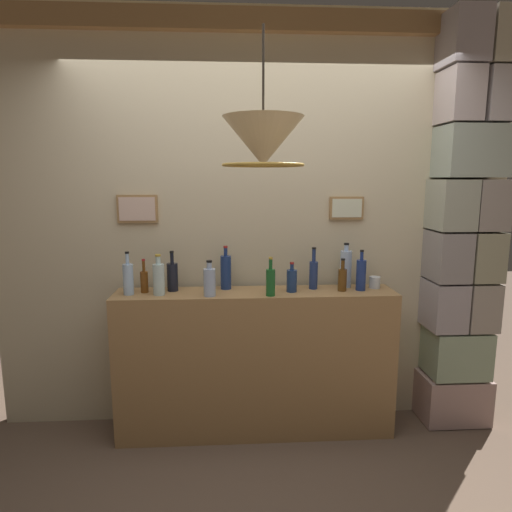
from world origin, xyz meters
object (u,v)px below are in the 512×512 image
at_px(liquor_bottle_whiskey, 342,279).
at_px(liquor_bottle_tequila, 346,268).
at_px(liquor_bottle_rye, 313,273).
at_px(glass_tumbler_rocks, 375,282).
at_px(liquor_bottle_mezcal, 292,280).
at_px(pendant_lamp, 263,143).
at_px(liquor_bottle_gin, 210,281).
at_px(liquor_bottle_vermouth, 172,276).
at_px(liquor_bottle_scotch, 271,281).
at_px(liquor_bottle_brandy, 361,274).
at_px(liquor_bottle_rum, 128,278).
at_px(liquor_bottle_sherry, 144,281).
at_px(liquor_bottle_amaro, 226,272).
at_px(liquor_bottle_vodka, 159,278).

bearing_deg(liquor_bottle_whiskey, liquor_bottle_tequila, 65.60).
bearing_deg(liquor_bottle_rye, glass_tumbler_rocks, -0.53).
distance_m(liquor_bottle_mezcal, pendant_lamp, 1.06).
xyz_separation_m(liquor_bottle_gin, liquor_bottle_vermouth, (-0.25, 0.15, 0.00)).
bearing_deg(liquor_bottle_scotch, liquor_bottle_gin, 177.54).
xyz_separation_m(liquor_bottle_vermouth, liquor_bottle_tequila, (1.18, 0.04, 0.03)).
distance_m(liquor_bottle_rye, liquor_bottle_brandy, 0.32).
height_order(liquor_bottle_rum, glass_tumbler_rocks, liquor_bottle_rum).
bearing_deg(liquor_bottle_rye, liquor_bottle_rum, -176.30).
distance_m(liquor_bottle_vermouth, liquor_bottle_rum, 0.29).
xyz_separation_m(liquor_bottle_rye, liquor_bottle_scotch, (-0.31, -0.16, -0.01)).
relative_size(liquor_bottle_gin, liquor_bottle_whiskey, 1.05).
height_order(liquor_bottle_sherry, liquor_bottle_vermouth, liquor_bottle_vermouth).
bearing_deg(liquor_bottle_mezcal, liquor_bottle_tequila, 16.13).
relative_size(liquor_bottle_rum, liquor_bottle_tequila, 0.92).
bearing_deg(liquor_bottle_vermouth, liquor_bottle_amaro, 4.88).
relative_size(liquor_bottle_gin, glass_tumbler_rocks, 2.94).
height_order(liquor_bottle_brandy, liquor_bottle_vodka, liquor_bottle_brandy).
height_order(liquor_bottle_rye, liquor_bottle_brandy, liquor_bottle_rye).
distance_m(liquor_bottle_rye, liquor_bottle_rum, 1.23).
xyz_separation_m(liquor_bottle_gin, liquor_bottle_tequila, (0.93, 0.19, 0.04)).
bearing_deg(liquor_bottle_vodka, glass_tumbler_rocks, 3.71).
bearing_deg(liquor_bottle_vermouth, glass_tumbler_rocks, -0.34).
relative_size(liquor_bottle_rye, liquor_bottle_mezcal, 1.43).
distance_m(liquor_bottle_vermouth, liquor_bottle_scotch, 0.66).
distance_m(liquor_bottle_whiskey, pendant_lamp, 1.19).
xyz_separation_m(liquor_bottle_amaro, liquor_bottle_whiskey, (0.78, -0.10, -0.04)).
height_order(liquor_bottle_gin, liquor_bottle_rum, liquor_bottle_rum).
relative_size(liquor_bottle_gin, liquor_bottle_mezcal, 1.16).
distance_m(liquor_bottle_brandy, liquor_bottle_tequila, 0.13).
distance_m(liquor_bottle_sherry, pendant_lamp, 1.29).
height_order(liquor_bottle_sherry, liquor_bottle_brandy, liquor_bottle_brandy).
bearing_deg(liquor_bottle_amaro, liquor_bottle_gin, -119.59).
distance_m(liquor_bottle_tequila, liquor_bottle_scotch, 0.58).
relative_size(liquor_bottle_vodka, liquor_bottle_whiskey, 1.20).
bearing_deg(liquor_bottle_sherry, liquor_bottle_gin, -15.17).
height_order(liquor_bottle_brandy, liquor_bottle_rum, liquor_bottle_rum).
bearing_deg(glass_tumbler_rocks, liquor_bottle_mezcal, -173.32).
bearing_deg(liquor_bottle_rye, liquor_bottle_sherry, -178.52).
distance_m(liquor_bottle_brandy, liquor_bottle_vermouth, 1.26).
relative_size(liquor_bottle_mezcal, glass_tumbler_rocks, 2.54).
distance_m(liquor_bottle_rum, liquor_bottle_mezcal, 1.07).
bearing_deg(liquor_bottle_amaro, liquor_bottle_vermouth, -175.12).
bearing_deg(liquor_bottle_gin, liquor_bottle_vermouth, 149.16).
bearing_deg(pendant_lamp, liquor_bottle_scotch, 80.20).
bearing_deg(liquor_bottle_mezcal, pendant_lamp, -111.42).
bearing_deg(liquor_bottle_rum, liquor_bottle_vodka, -5.49).
height_order(liquor_bottle_rye, liquor_bottle_scotch, liquor_bottle_rye).
height_order(liquor_bottle_gin, liquor_bottle_vodka, liquor_bottle_vodka).
distance_m(liquor_bottle_rye, liquor_bottle_mezcal, 0.18).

